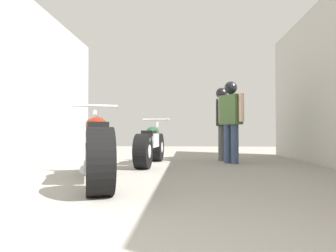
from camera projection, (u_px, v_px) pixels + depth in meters
name	position (u px, v px, depth m)	size (l,w,h in m)	color
ground_plane	(174.00, 175.00, 4.30)	(17.92, 17.92, 0.00)	gray
motorcycle_maroon_cruiser	(97.00, 149.00, 3.57)	(1.04, 2.17, 1.04)	black
motorcycle_black_naked	(150.00, 145.00, 5.63)	(0.59, 1.99, 0.92)	black
mechanic_in_blue	(222.00, 117.00, 6.55)	(0.29, 0.65, 1.64)	#4C4C4C
mechanic_with_helmet	(231.00, 114.00, 5.90)	(0.49, 0.57, 1.66)	#384766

